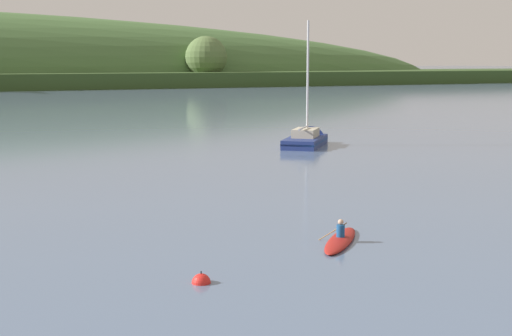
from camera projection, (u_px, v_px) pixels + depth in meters
sailboat_near_mooring at (307, 141)px, 59.25m from camera, size 7.01×6.99×11.28m
canoe_with_paddler at (340, 240)px, 27.57m from camera, size 3.81×3.58×1.02m
mooring_buoy_midchannel at (201, 283)px, 22.53m from camera, size 0.61×0.61×0.69m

